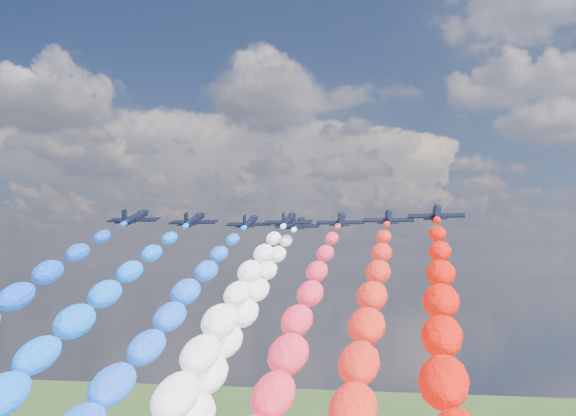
# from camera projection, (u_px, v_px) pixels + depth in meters

# --- Properties ---
(jet_0) EXTENTS (9.55, 12.85, 5.91)m
(jet_0) POSITION_uv_depth(u_px,v_px,m) (135.00, 218.00, 127.98)
(jet_0) COLOR black
(jet_1) EXTENTS (9.49, 12.81, 5.91)m
(jet_1) POSITION_uv_depth(u_px,v_px,m) (194.00, 220.00, 135.25)
(jet_1) COLOR black
(trail_1) EXTENTS (6.26, 111.91, 47.84)m
(trail_1) POSITION_uv_depth(u_px,v_px,m) (21.00, 394.00, 76.95)
(trail_1) COLOR blue
(jet_2) EXTENTS (9.24, 12.63, 5.91)m
(jet_2) POSITION_uv_depth(u_px,v_px,m) (250.00, 222.00, 142.36)
(jet_2) COLOR black
(trail_2) EXTENTS (6.26, 111.91, 47.84)m
(trail_2) POSITION_uv_depth(u_px,v_px,m) (130.00, 383.00, 84.06)
(trail_2) COLOR blue
(jet_3) EXTENTS (9.39, 12.73, 5.91)m
(jet_3) POSITION_uv_depth(u_px,v_px,m) (288.00, 220.00, 135.64)
(jet_3) COLOR black
(trail_3) EXTENTS (6.26, 111.91, 47.84)m
(trail_3) POSITION_uv_depth(u_px,v_px,m) (187.00, 393.00, 77.33)
(trail_3) COLOR white
(jet_4) EXTENTS (9.21, 12.60, 5.91)m
(jet_4) POSITION_uv_depth(u_px,v_px,m) (298.00, 224.00, 149.49)
(jet_4) COLOR black
(trail_4) EXTENTS (6.26, 111.91, 47.84)m
(trail_4) POSITION_uv_depth(u_px,v_px,m) (218.00, 374.00, 91.19)
(trail_4) COLOR white
(jet_5) EXTENTS (9.72, 12.97, 5.91)m
(jet_5) POSITION_uv_depth(u_px,v_px,m) (341.00, 220.00, 136.18)
(jet_5) COLOR black
(trail_5) EXTENTS (6.26, 111.91, 47.84)m
(trail_5) POSITION_uv_depth(u_px,v_px,m) (279.00, 392.00, 77.88)
(trail_5) COLOR #E9253F
(jet_6) EXTENTS (9.54, 12.84, 5.91)m
(jet_6) POSITION_uv_depth(u_px,v_px,m) (388.00, 218.00, 128.56)
(jet_6) COLOR black
(trail_6) EXTENTS (6.26, 111.91, 47.84)m
(trail_6) POSITION_uv_depth(u_px,v_px,m) (359.00, 407.00, 70.26)
(trail_6) COLOR red
(jet_7) EXTENTS (9.82, 13.04, 5.91)m
(jet_7) POSITION_uv_depth(u_px,v_px,m) (436.00, 213.00, 116.69)
(jet_7) COLOR black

